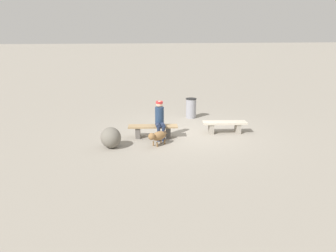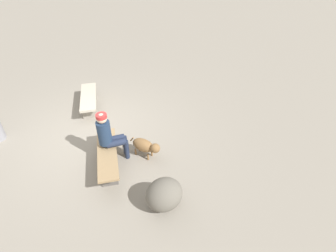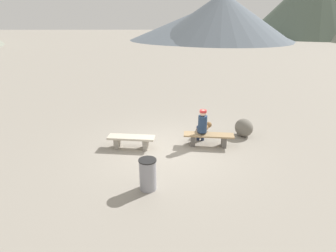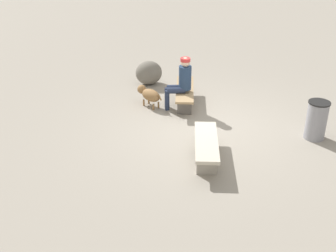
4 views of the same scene
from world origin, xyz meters
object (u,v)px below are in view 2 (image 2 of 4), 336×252
bench_right (108,157)px  bench_left (89,100)px  boulder (164,194)px  seated_person (109,134)px  dog (145,146)px

bench_right → bench_left: bearing=-170.2°
bench_left → boulder: size_ratio=2.20×
bench_right → seated_person: size_ratio=1.34×
bench_right → boulder: boulder is taller
bench_right → dog: 0.88m
dog → bench_right: bearing=-126.7°
seated_person → boulder: (1.67, 0.71, -0.40)m
bench_right → boulder: size_ratio=2.37×
bench_right → dog: bearing=99.9°
bench_right → boulder: (1.44, 0.83, 0.04)m
seated_person → boulder: bearing=24.5°
seated_person → dog: 0.89m
seated_person → dog: size_ratio=1.88×
bench_left → dog: bearing=28.4°
dog → seated_person: bearing=-142.8°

